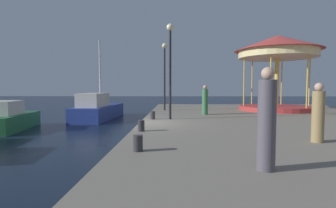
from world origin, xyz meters
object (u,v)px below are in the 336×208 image
(lamp_post_mid_promenade, at_px, (165,65))
(bollard_center, at_px, (138,143))
(motorboat_green, at_px, (5,119))
(carousel, at_px, (277,55))
(person_mid_promenade, at_px, (205,101))
(person_by_the_water, at_px, (318,115))
(bollard_north, at_px, (153,115))
(lamp_post_near_edge, at_px, (170,55))
(sailboat_blue, at_px, (98,109))
(bollard_south, at_px, (141,126))
(person_far_corner, at_px, (267,122))

(lamp_post_mid_promenade, relative_size, bollard_center, 11.62)
(motorboat_green, bearing_deg, carousel, 13.96)
(motorboat_green, xyz_separation_m, person_mid_promenade, (11.24, 1.07, 0.99))
(carousel, xyz_separation_m, person_by_the_water, (-2.90, -10.67, -3.03))
(bollard_north, height_order, person_mid_promenade, person_mid_promenade)
(lamp_post_near_edge, relative_size, person_by_the_water, 2.74)
(sailboat_blue, bearing_deg, person_by_the_water, -49.76)
(bollard_center, distance_m, bollard_south, 2.97)
(sailboat_blue, distance_m, lamp_post_mid_promenade, 6.14)
(bollard_south, bearing_deg, bollard_north, 88.30)
(motorboat_green, relative_size, bollard_north, 11.52)
(person_far_corner, bearing_deg, sailboat_blue, 117.77)
(carousel, xyz_separation_m, lamp_post_mid_promenade, (-7.77, -0.11, -0.69))
(carousel, bearing_deg, person_mid_promenade, -150.10)
(person_far_corner, bearing_deg, bollard_north, 109.86)
(lamp_post_mid_promenade, bearing_deg, carousel, 0.82)
(lamp_post_near_edge, bearing_deg, lamp_post_mid_promenade, 95.41)
(lamp_post_mid_promenade, distance_m, bollard_north, 6.05)
(lamp_post_mid_promenade, xyz_separation_m, bollard_center, (-0.17, -11.78, -2.94))
(motorboat_green, distance_m, bollard_south, 9.59)
(lamp_post_near_edge, height_order, lamp_post_mid_promenade, lamp_post_near_edge)
(person_by_the_water, distance_m, person_far_corner, 3.55)
(sailboat_blue, xyz_separation_m, bollard_center, (4.93, -12.99, 0.26))
(carousel, height_order, person_far_corner, carousel)
(carousel, height_order, lamp_post_near_edge, carousel)
(lamp_post_near_edge, xyz_separation_m, bollard_north, (-0.87, -0.08, -2.98))
(motorboat_green, xyz_separation_m, person_by_the_water, (13.63, -6.57, 0.98))
(bollard_south, relative_size, person_far_corner, 0.20)
(bollard_south, xyz_separation_m, person_mid_promenade, (2.97, 5.89, 0.61))
(bollard_south, distance_m, person_by_the_water, 5.66)
(motorboat_green, bearing_deg, person_mid_promenade, 5.43)
(bollard_center, relative_size, bollard_south, 1.00)
(sailboat_blue, xyz_separation_m, bollard_south, (4.62, -10.03, 0.26))
(person_far_corner, bearing_deg, person_by_the_water, 47.76)
(motorboat_green, xyz_separation_m, carousel, (16.53, 4.11, 4.02))
(carousel, distance_m, bollard_center, 14.75)
(bollard_south, bearing_deg, person_mid_promenade, 63.27)
(bollard_north, distance_m, bollard_south, 3.55)
(person_mid_promenade, distance_m, person_by_the_water, 8.00)
(sailboat_blue, bearing_deg, person_far_corner, -62.23)
(person_mid_promenade, xyz_separation_m, person_far_corner, (-0.00, -10.26, 0.12))
(lamp_post_mid_promenade, bearing_deg, lamp_post_near_edge, -84.59)
(sailboat_blue, distance_m, person_far_corner, 16.30)
(sailboat_blue, bearing_deg, bollard_south, -65.29)
(bollard_center, bearing_deg, bollard_south, 96.00)
(bollard_north, relative_size, person_by_the_water, 0.23)
(lamp_post_mid_promenade, xyz_separation_m, person_far_corner, (2.48, -13.19, -2.22))
(person_by_the_water, bearing_deg, person_far_corner, -132.24)
(motorboat_green, bearing_deg, bollard_center, -42.18)
(carousel, distance_m, person_by_the_water, 11.47)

